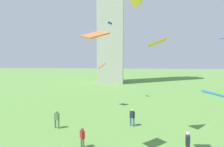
{
  "coord_description": "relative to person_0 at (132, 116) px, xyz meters",
  "views": [
    {
      "loc": [
        -1.16,
        -0.04,
        6.91
      ],
      "look_at": [
        -2.9,
        20.12,
        5.21
      ],
      "focal_mm": 30.74,
      "sensor_mm": 36.0,
      "label": 1
    }
  ],
  "objects": [
    {
      "name": "person_4",
      "position": [
        -3.89,
        -5.06,
        -0.1
      ],
      "size": [
        0.44,
        0.47,
        1.58
      ],
      "rotation": [
        0.0,
        0.0,
        5.41
      ],
      "color": "#51754C",
      "rests_on": "ground_plane"
    },
    {
      "name": "person_3",
      "position": [
        3.68,
        -5.87,
        0.05
      ],
      "size": [
        0.38,
        0.56,
        1.84
      ],
      "rotation": [
        0.0,
        0.0,
        4.48
      ],
      "color": "red",
      "rests_on": "ground_plane"
    },
    {
      "name": "person_1",
      "position": [
        -7.35,
        -1.27,
        0.0
      ],
      "size": [
        0.54,
        0.36,
        1.76
      ],
      "rotation": [
        0.0,
        0.0,
        2.91
      ],
      "color": "#51754C",
      "rests_on": "ground_plane"
    },
    {
      "name": "kite_flying_4",
      "position": [
        -4.07,
        7.11,
        4.77
      ],
      "size": [
        1.22,
        1.43,
        0.87
      ],
      "rotation": [
        0.0,
        0.0,
        2.31
      ],
      "color": "#B55D14"
    },
    {
      "name": "kite_flying_7",
      "position": [
        -2.62,
        -6.27,
        7.43
      ],
      "size": [
        1.93,
        1.86,
        0.75
      ],
      "rotation": [
        0.0,
        0.0,
        0.77
      ],
      "color": "orange"
    },
    {
      "name": "kite_flying_9",
      "position": [
        1.32,
        -6.85,
        6.83
      ],
      "size": [
        1.18,
        1.68,
        0.5
      ],
      "rotation": [
        0.0,
        0.0,
        4.64
      ],
      "color": "#B9990E"
    },
    {
      "name": "kite_flying_1",
      "position": [
        -3.37,
        11.65,
        11.33
      ],
      "size": [
        0.79,
        1.03,
        0.41
      ],
      "rotation": [
        0.0,
        0.0,
        4.89
      ],
      "color": "#1022E4"
    },
    {
      "name": "person_0",
      "position": [
        0.0,
        0.0,
        0.0
      ],
      "size": [
        0.52,
        0.49,
        1.75
      ],
      "rotation": [
        0.0,
        0.0,
        5.6
      ],
      "color": "#235693",
      "rests_on": "ground_plane"
    },
    {
      "name": "kite_flying_5",
      "position": [
        5.43,
        -5.69,
        3.45
      ],
      "size": [
        1.98,
        1.84,
        0.65
      ],
      "rotation": [
        0.0,
        0.0,
        5.76
      ],
      "color": "blue"
    }
  ]
}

